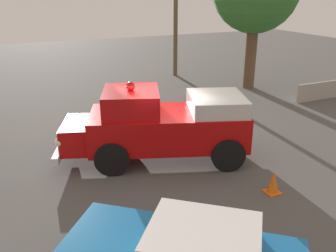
% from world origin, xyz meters
% --- Properties ---
extents(ground_plane, '(60.00, 60.00, 0.00)m').
position_xyz_m(ground_plane, '(0.00, 0.00, 0.00)').
color(ground_plane, '#514F4C').
extents(vintage_fire_truck, '(6.33, 4.12, 2.59)m').
position_xyz_m(vintage_fire_truck, '(-0.17, -0.11, 1.20)').
color(vintage_fire_truck, black).
rests_on(vintage_fire_truck, ground).
extents(lawn_chair_by_car, '(0.69, 0.69, 1.02)m').
position_xyz_m(lawn_chair_by_car, '(2.11, 2.01, 0.59)').
color(lawn_chair_by_car, '#B7BABF').
rests_on(lawn_chair_by_car, ground).
extents(utility_pole, '(1.24, 1.33, 7.49)m').
position_xyz_m(utility_pole, '(5.47, 10.61, 3.89)').
color(utility_pole, brown).
rests_on(utility_pole, ground).
extents(traffic_cone, '(0.40, 0.40, 0.64)m').
position_xyz_m(traffic_cone, '(1.75, -3.37, 0.31)').
color(traffic_cone, orange).
rests_on(traffic_cone, ground).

